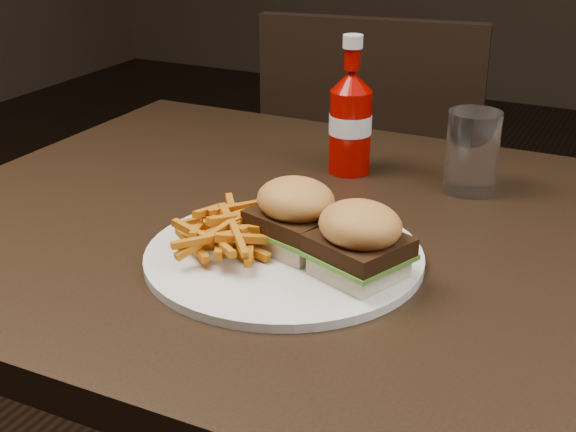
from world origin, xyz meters
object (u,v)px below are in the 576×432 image
at_px(chair_far, 381,217).
at_px(tumbler, 472,152).
at_px(dining_table, 386,253).
at_px(ketchup_bottle, 350,132).
at_px(plate, 284,256).

height_order(chair_far, tumbler, tumbler).
bearing_deg(tumbler, dining_table, -103.93).
distance_m(dining_table, tumbler, 0.21).
height_order(chair_far, ketchup_bottle, ketchup_bottle).
height_order(dining_table, tumbler, tumbler).
bearing_deg(ketchup_bottle, plate, -81.61).
bearing_deg(ketchup_bottle, tumbler, 0.97).
relative_size(chair_far, tumbler, 3.97).
xyz_separation_m(chair_far, ketchup_bottle, (0.14, -0.57, 0.38)).
relative_size(dining_table, plate, 3.85).
height_order(plate, tumbler, tumbler).
height_order(ketchup_bottle, tumbler, ketchup_bottle).
distance_m(dining_table, plate, 0.14).
xyz_separation_m(dining_table, plate, (-0.08, -0.11, 0.03)).
relative_size(dining_table, chair_far, 2.70).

